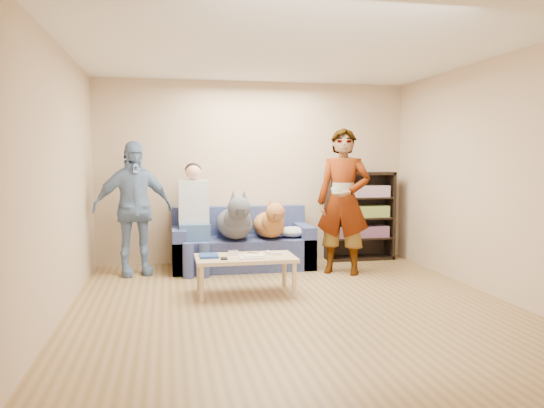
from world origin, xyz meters
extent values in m
plane|color=olive|center=(0.00, 0.00, 0.00)|extent=(5.00, 5.00, 0.00)
plane|color=white|center=(0.00, 0.00, 2.60)|extent=(5.00, 5.00, 0.00)
plane|color=tan|center=(0.00, 2.50, 1.30)|extent=(4.50, 0.00, 4.50)
plane|color=tan|center=(0.00, -2.50, 1.30)|extent=(4.50, 0.00, 4.50)
plane|color=tan|center=(-2.25, 0.00, 1.30)|extent=(0.00, 5.00, 5.00)
plane|color=tan|center=(2.25, 0.00, 1.30)|extent=(0.00, 5.00, 5.00)
ellipsoid|color=#A8A8AD|center=(0.43, 1.91, 0.50)|extent=(0.41, 0.35, 0.14)
imported|color=gray|center=(0.99, 1.44, 0.95)|extent=(0.82, 0.73, 1.89)
imported|color=#7EA5C9|center=(-1.68, 1.89, 0.86)|extent=(1.09, 0.67, 1.73)
cube|color=silver|center=(0.79, 1.24, 1.12)|extent=(0.06, 0.13, 0.03)
cube|color=navy|center=(-0.81, 0.70, 0.43)|extent=(0.20, 0.26, 0.03)
cube|color=silver|center=(-0.36, 0.55, 0.43)|extent=(0.26, 0.20, 0.02)
cube|color=beige|center=(-0.33, 0.57, 0.44)|extent=(0.22, 0.17, 0.01)
cube|color=silver|center=(-0.53, 0.77, 0.45)|extent=(0.11, 0.06, 0.05)
cube|color=silver|center=(-0.13, 0.75, 0.43)|extent=(0.04, 0.13, 0.03)
cube|color=white|center=(-0.05, 0.67, 0.43)|extent=(0.09, 0.06, 0.03)
cylinder|color=white|center=(-0.21, 0.63, 0.43)|extent=(0.07, 0.07, 0.02)
cylinder|color=white|center=(-0.21, 0.71, 0.43)|extent=(0.07, 0.07, 0.02)
cylinder|color=#BF671A|center=(-0.43, 0.49, 0.42)|extent=(0.13, 0.06, 0.01)
cylinder|color=black|center=(-0.29, 0.83, 0.42)|extent=(0.13, 0.08, 0.01)
cube|color=black|center=(-0.66, 0.53, 0.43)|extent=(0.07, 0.12, 0.02)
cube|color=#515B93|center=(-0.25, 2.05, 0.21)|extent=(1.90, 0.85, 0.42)
cube|color=#515B93|center=(-0.25, 2.38, 0.62)|extent=(1.90, 0.18, 0.40)
cube|color=#515B93|center=(-1.11, 2.05, 0.29)|extent=(0.18, 0.85, 0.58)
cube|color=#515B93|center=(0.61, 2.05, 0.29)|extent=(0.18, 0.85, 0.58)
cube|color=#456998|center=(-0.90, 1.97, 0.53)|extent=(0.40, 0.38, 0.22)
cylinder|color=#39427E|center=(-1.00, 1.55, 0.21)|extent=(0.14, 0.14, 0.47)
cylinder|color=#3B4882|center=(-0.80, 1.55, 0.21)|extent=(0.14, 0.14, 0.47)
cube|color=silver|center=(-0.90, 2.07, 0.92)|extent=(0.40, 0.24, 0.58)
sphere|color=tan|center=(-0.90, 2.07, 1.32)|extent=(0.21, 0.21, 0.21)
ellipsoid|color=black|center=(-0.90, 2.10, 1.35)|extent=(0.22, 0.22, 0.19)
ellipsoid|color=#50515B|center=(-0.37, 1.96, 0.63)|extent=(0.47, 0.99, 0.41)
sphere|color=#4F515A|center=(-0.37, 1.64, 0.72)|extent=(0.36, 0.36, 0.36)
sphere|color=#4D4E57|center=(-0.37, 1.46, 0.89)|extent=(0.29, 0.29, 0.29)
cube|color=black|center=(-0.37, 1.34, 0.85)|extent=(0.09, 0.14, 0.08)
cone|color=#4E5158|center=(-0.44, 1.49, 1.04)|extent=(0.09, 0.09, 0.14)
cone|color=#45464E|center=(-0.30, 1.49, 1.04)|extent=(0.09, 0.09, 0.14)
cylinder|color=#494D53|center=(-0.37, 2.39, 0.58)|extent=(0.05, 0.32, 0.19)
ellipsoid|color=#AE5C35|center=(0.10, 1.97, 0.59)|extent=(0.40, 0.84, 0.35)
sphere|color=#AF6D35|center=(0.10, 1.67, 0.68)|extent=(0.30, 0.30, 0.30)
sphere|color=#AA6D34|center=(0.10, 1.51, 0.81)|extent=(0.24, 0.24, 0.24)
cube|color=brown|center=(0.10, 1.39, 0.78)|extent=(0.08, 0.12, 0.07)
cone|color=#B25A36|center=(0.04, 1.53, 0.94)|extent=(0.08, 0.08, 0.12)
cone|color=#BC7239|center=(0.17, 1.53, 0.94)|extent=(0.08, 0.08, 0.12)
cylinder|color=#B36436|center=(0.10, 2.36, 0.56)|extent=(0.05, 0.27, 0.16)
cube|color=#D9A885|center=(-0.41, 0.65, 0.40)|extent=(1.10, 0.60, 0.04)
cylinder|color=tan|center=(-0.91, 0.40, 0.19)|extent=(0.05, 0.05, 0.38)
cylinder|color=#D2C081|center=(0.09, 0.40, 0.19)|extent=(0.05, 0.05, 0.38)
cylinder|color=tan|center=(-0.91, 0.90, 0.19)|extent=(0.05, 0.05, 0.38)
cylinder|color=tan|center=(0.09, 0.90, 0.19)|extent=(0.05, 0.05, 0.38)
cube|color=black|center=(1.07, 2.32, 0.65)|extent=(0.04, 0.34, 1.30)
cube|color=black|center=(2.03, 2.32, 0.65)|extent=(0.04, 0.34, 1.30)
cube|color=black|center=(1.55, 2.32, 1.28)|extent=(1.00, 0.34, 0.04)
cube|color=black|center=(1.55, 2.32, 0.02)|extent=(1.00, 0.34, 0.04)
cube|color=black|center=(1.55, 2.48, 0.65)|extent=(1.00, 0.02, 1.30)
cube|color=black|center=(1.55, 2.32, 0.32)|extent=(0.94, 0.32, 0.03)
cube|color=black|center=(1.55, 2.32, 0.62)|extent=(0.94, 0.32, 0.02)
cube|color=black|center=(1.55, 2.32, 0.92)|extent=(0.94, 0.32, 0.02)
cube|color=#B23333|center=(1.55, 2.30, 0.42)|extent=(0.84, 0.24, 0.17)
cube|color=gold|center=(1.55, 2.30, 0.72)|extent=(0.84, 0.24, 0.17)
cube|color=#994C99|center=(1.55, 2.30, 1.02)|extent=(0.84, 0.24, 0.17)
camera|label=1|loc=(-1.25, -5.10, 1.51)|focal=35.00mm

